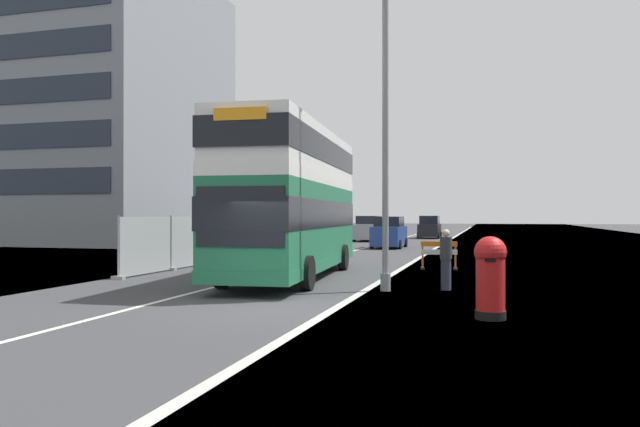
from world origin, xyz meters
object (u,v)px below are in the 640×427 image
object	(u,v)px
car_receding_far	(430,228)
roadworks_barrier	(439,252)
double_decker_bus	(293,199)
car_oncoming_near	(389,233)
red_pillar_postbox	(490,274)
lamppost_foreground	(385,136)
pedestrian_at_kerb	(446,259)
car_receding_mid	(369,229)

from	to	relation	value
car_receding_far	roadworks_barrier	bearing A→B (deg)	-83.80
double_decker_bus	car_oncoming_near	world-z (taller)	double_decker_bus
double_decker_bus	roadworks_barrier	world-z (taller)	double_decker_bus
red_pillar_postbox	car_oncoming_near	size ratio (longest dim) A/B	0.39
lamppost_foreground	car_oncoming_near	xyz separation A→B (m)	(-3.54, 22.23, -3.42)
red_pillar_postbox	car_receding_far	size ratio (longest dim) A/B	0.41
car_oncoming_near	lamppost_foreground	bearing A→B (deg)	-80.94
car_receding_far	pedestrian_at_kerb	size ratio (longest dim) A/B	2.40
red_pillar_postbox	car_receding_mid	xyz separation A→B (m)	(-9.72, 35.89, 0.04)
lamppost_foreground	roadworks_barrier	distance (m)	8.15
car_oncoming_near	roadworks_barrier	bearing A→B (deg)	-73.53
red_pillar_postbox	car_receding_far	xyz separation A→B (m)	(-5.47, 43.42, 0.03)
pedestrian_at_kerb	car_receding_mid	bearing A→B (deg)	105.19
lamppost_foreground	pedestrian_at_kerb	bearing A→B (deg)	22.75
car_receding_far	pedestrian_at_kerb	xyz separation A→B (m)	(4.24, -38.77, -0.10)
roadworks_barrier	car_receding_far	world-z (taller)	car_receding_far
car_receding_far	double_decker_bus	bearing A→B (deg)	-91.73
roadworks_barrier	lamppost_foreground	bearing A→B (deg)	-97.14
car_receding_far	pedestrian_at_kerb	distance (m)	39.01
lamppost_foreground	red_pillar_postbox	world-z (taller)	lamppost_foreground
car_oncoming_near	pedestrian_at_kerb	bearing A→B (deg)	-76.48
red_pillar_postbox	pedestrian_at_kerb	bearing A→B (deg)	104.86
car_receding_far	lamppost_foreground	bearing A→B (deg)	-86.22
roadworks_barrier	car_receding_mid	distance (m)	25.92
car_receding_far	red_pillar_postbox	bearing A→B (deg)	-82.81
red_pillar_postbox	pedestrian_at_kerb	size ratio (longest dim) A/B	0.98
car_oncoming_near	car_receding_mid	xyz separation A→B (m)	(-3.31, 9.70, 0.01)
red_pillar_postbox	car_receding_mid	bearing A→B (deg)	105.15
car_receding_mid	car_receding_far	bearing A→B (deg)	60.59
double_decker_bus	lamppost_foreground	xyz separation A→B (m)	(3.71, -2.81, 1.70)
double_decker_bus	lamppost_foreground	distance (m)	4.96
red_pillar_postbox	roadworks_barrier	distance (m)	11.33
car_receding_mid	pedestrian_at_kerb	distance (m)	32.38
red_pillar_postbox	car_receding_mid	size ratio (longest dim) A/B	0.38
double_decker_bus	pedestrian_at_kerb	size ratio (longest dim) A/B	6.54
roadworks_barrier	car_receding_mid	size ratio (longest dim) A/B	0.32
car_oncoming_near	pedestrian_at_kerb	size ratio (longest dim) A/B	2.51
car_oncoming_near	car_receding_mid	world-z (taller)	car_receding_mid
double_decker_bus	roadworks_barrier	xyz separation A→B (m)	(4.62, 4.38, -2.02)
pedestrian_at_kerb	double_decker_bus	bearing A→B (deg)	158.33
red_pillar_postbox	roadworks_barrier	world-z (taller)	red_pillar_postbox
car_oncoming_near	car_receding_far	size ratio (longest dim) A/B	1.04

